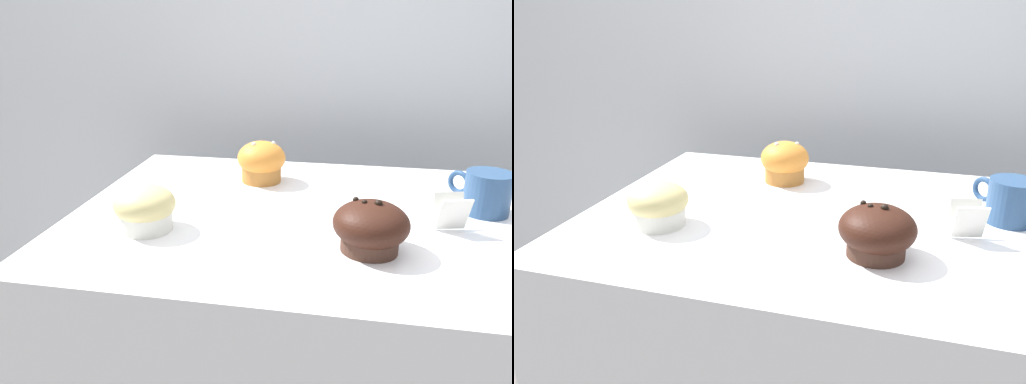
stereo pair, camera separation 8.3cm
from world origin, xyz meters
TOP-DOWN VIEW (x-y plane):
  - wall_back at (0.00, 0.60)m, footprint 3.20×0.10m
  - muffin_front_center at (-0.34, -0.12)m, footprint 0.10×0.10m
  - muffin_back_left at (0.02, -0.13)m, footprint 0.11×0.11m
  - muffin_back_right at (-0.19, 0.16)m, footprint 0.10×0.10m
  - coffee_cup at (0.23, 0.06)m, footprint 0.10×0.10m
  - price_card at (0.16, -0.03)m, footprint 0.06×0.05m

SIDE VIEW (x-z plane):
  - wall_back at x=0.00m, z-range 0.00..1.80m
  - price_card at x=0.16m, z-range 0.91..0.96m
  - muffin_front_center at x=-0.34m, z-range 0.90..0.98m
  - muffin_back_left at x=0.02m, z-range 0.90..0.98m
  - coffee_cup at x=0.23m, z-range 0.90..0.98m
  - muffin_back_right at x=-0.19m, z-range 0.90..0.99m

